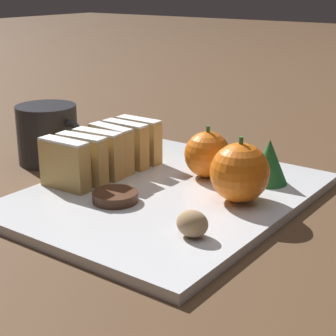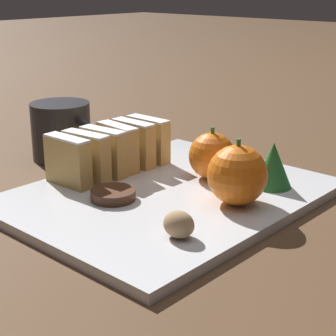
{
  "view_description": "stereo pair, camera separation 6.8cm",
  "coord_description": "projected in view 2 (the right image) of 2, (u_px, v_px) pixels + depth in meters",
  "views": [
    {
      "loc": [
        0.38,
        -0.52,
        0.26
      ],
      "look_at": [
        0.0,
        0.0,
        0.04
      ],
      "focal_mm": 60.0,
      "sensor_mm": 36.0,
      "label": 1
    },
    {
      "loc": [
        0.43,
        -0.48,
        0.26
      ],
      "look_at": [
        0.0,
        0.0,
        0.04
      ],
      "focal_mm": 60.0,
      "sensor_mm": 36.0,
      "label": 2
    }
  ],
  "objects": [
    {
      "name": "stollen_slice_second",
      "position": [
        86.0,
        156.0,
        0.72
      ],
      "size": [
        0.07,
        0.03,
        0.06
      ],
      "color": "tan",
      "rests_on": "serving_platter"
    },
    {
      "name": "walnut",
      "position": [
        179.0,
        224.0,
        0.56
      ],
      "size": [
        0.03,
        0.03,
        0.03
      ],
      "color": "tan",
      "rests_on": "serving_platter"
    },
    {
      "name": "coffee_mug",
      "position": [
        62.0,
        131.0,
        0.84
      ],
      "size": [
        0.12,
        0.09,
        0.09
      ],
      "color": "#232328",
      "rests_on": "ground_plane"
    },
    {
      "name": "stollen_slice_sixth",
      "position": [
        148.0,
        139.0,
        0.8
      ],
      "size": [
        0.07,
        0.02,
        0.06
      ],
      "color": "tan",
      "rests_on": "serving_platter"
    },
    {
      "name": "stollen_slice_fourth",
      "position": [
        118.0,
        147.0,
        0.76
      ],
      "size": [
        0.07,
        0.03,
        0.06
      ],
      "color": "tan",
      "rests_on": "serving_platter"
    },
    {
      "name": "evergreen_sprig",
      "position": [
        273.0,
        165.0,
        0.7
      ],
      "size": [
        0.05,
        0.05,
        0.06
      ],
      "color": "#23662D",
      "rests_on": "serving_platter"
    },
    {
      "name": "stollen_slice_third",
      "position": [
        103.0,
        152.0,
        0.74
      ],
      "size": [
        0.07,
        0.03,
        0.06
      ],
      "color": "tan",
      "rests_on": "serving_platter"
    },
    {
      "name": "orange_near",
      "position": [
        237.0,
        175.0,
        0.64
      ],
      "size": [
        0.07,
        0.07,
        0.08
      ],
      "color": "orange",
      "rests_on": "serving_platter"
    },
    {
      "name": "ground_plane",
      "position": [
        168.0,
        200.0,
        0.7
      ],
      "size": [
        6.0,
        6.0,
        0.0
      ],
      "primitive_type": "plane",
      "color": "#513823"
    },
    {
      "name": "stollen_slice_front",
      "position": [
        68.0,
        161.0,
        0.7
      ],
      "size": [
        0.07,
        0.02,
        0.06
      ],
      "color": "tan",
      "rests_on": "serving_platter"
    },
    {
      "name": "serving_platter",
      "position": [
        168.0,
        196.0,
        0.69
      ],
      "size": [
        0.3,
        0.38,
        0.01
      ],
      "color": "silver",
      "rests_on": "ground_plane"
    },
    {
      "name": "chocolate_cookie",
      "position": [
        113.0,
        195.0,
        0.66
      ],
      "size": [
        0.05,
        0.05,
        0.01
      ],
      "color": "#472819",
      "rests_on": "serving_platter"
    },
    {
      "name": "orange_far",
      "position": [
        212.0,
        156.0,
        0.73
      ],
      "size": [
        0.06,
        0.06,
        0.07
      ],
      "color": "orange",
      "rests_on": "serving_platter"
    },
    {
      "name": "stollen_slice_fifth",
      "position": [
        133.0,
        143.0,
        0.78
      ],
      "size": [
        0.07,
        0.02,
        0.06
      ],
      "color": "tan",
      "rests_on": "serving_platter"
    }
  ]
}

